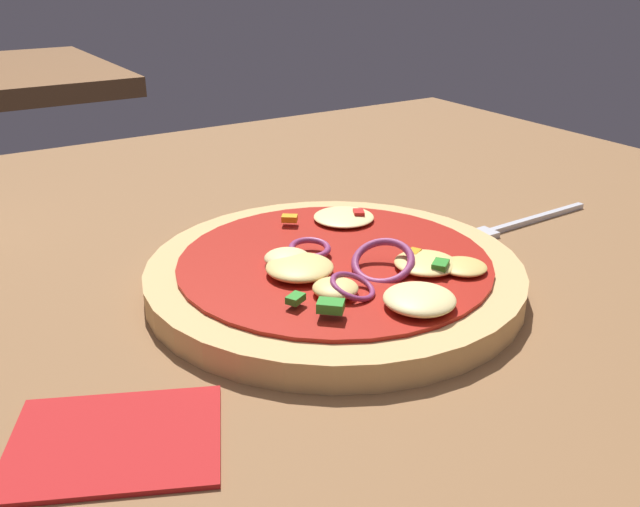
# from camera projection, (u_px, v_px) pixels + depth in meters

# --- Properties ---
(dining_table) EXTENTS (1.14, 1.09, 0.04)m
(dining_table) POSITION_uv_depth(u_px,v_px,m) (326.00, 330.00, 0.50)
(dining_table) COLOR brown
(dining_table) RESTS_ON ground
(pizza) EXTENTS (0.28, 0.28, 0.04)m
(pizza) POSITION_uv_depth(u_px,v_px,m) (336.00, 273.00, 0.51)
(pizza) COLOR tan
(pizza) RESTS_ON dining_table
(fork) EXTENTS (0.17, 0.02, 0.01)m
(fork) POSITION_uv_depth(u_px,v_px,m) (514.00, 225.00, 0.63)
(fork) COLOR silver
(fork) RESTS_ON dining_table
(napkin) EXTENTS (0.13, 0.12, 0.00)m
(napkin) POSITION_uv_depth(u_px,v_px,m) (115.00, 441.00, 0.35)
(napkin) COLOR #B21E1E
(napkin) RESTS_ON dining_table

